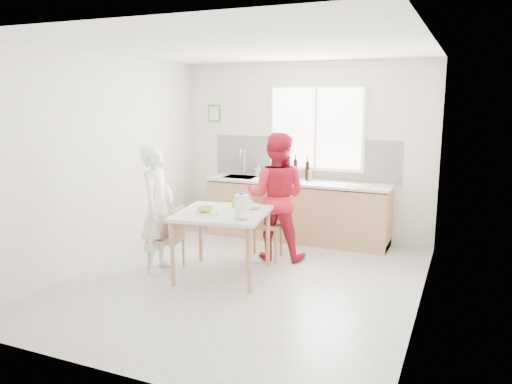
% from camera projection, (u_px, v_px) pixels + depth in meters
% --- Properties ---
extents(ground, '(4.50, 4.50, 0.00)m').
position_uv_depth(ground, '(243.00, 281.00, 5.97)').
color(ground, '#B7B7B2').
rests_on(ground, ground).
extents(room_shell, '(4.50, 4.50, 4.50)m').
position_uv_depth(room_shell, '(243.00, 144.00, 5.66)').
color(room_shell, silver).
rests_on(room_shell, ground).
extents(window, '(1.50, 0.06, 1.30)m').
position_uv_depth(window, '(316.00, 128.00, 7.58)').
color(window, white).
rests_on(window, room_shell).
extents(backsplash, '(3.00, 0.02, 0.65)m').
position_uv_depth(backsplash, '(303.00, 158.00, 7.76)').
color(backsplash, white).
rests_on(backsplash, room_shell).
extents(picture_frame, '(0.22, 0.03, 0.28)m').
position_uv_depth(picture_frame, '(214.00, 113.00, 8.23)').
color(picture_frame, '#479B46').
rests_on(picture_frame, room_shell).
extents(kitchen_counter, '(2.84, 0.64, 1.37)m').
position_uv_depth(kitchen_counter, '(296.00, 213.00, 7.65)').
color(kitchen_counter, tan).
rests_on(kitchen_counter, ground).
extents(dining_table, '(1.20, 1.20, 0.81)m').
position_uv_depth(dining_table, '(222.00, 219.00, 6.02)').
color(dining_table, silver).
rests_on(dining_table, ground).
extents(chair_left, '(0.43, 0.43, 0.82)m').
position_uv_depth(chair_left, '(170.00, 236.00, 6.24)').
color(chair_left, tan).
rests_on(chair_left, ground).
extents(chair_far, '(0.52, 0.52, 0.97)m').
position_uv_depth(chair_far, '(266.00, 219.00, 6.76)').
color(chair_far, tan).
rests_on(chair_far, ground).
extents(person_white, '(0.47, 0.64, 1.60)m').
position_uv_depth(person_white, '(158.00, 208.00, 6.21)').
color(person_white, white).
rests_on(person_white, ground).
extents(person_red, '(0.92, 0.77, 1.71)m').
position_uv_depth(person_red, '(276.00, 197.00, 6.68)').
color(person_red, red).
rests_on(person_red, ground).
extents(bowl_green, '(0.23, 0.23, 0.06)m').
position_uv_depth(bowl_green, '(205.00, 209.00, 6.00)').
color(bowl_green, '#ABD731').
rests_on(bowl_green, dining_table).
extents(bowl_white, '(0.24, 0.24, 0.05)m').
position_uv_depth(bowl_white, '(252.00, 207.00, 6.17)').
color(bowl_white, silver).
rests_on(bowl_white, dining_table).
extents(milk_jug, '(0.22, 0.16, 0.28)m').
position_uv_depth(milk_jug, '(242.00, 206.00, 5.63)').
color(milk_jug, white).
rests_on(milk_jug, dining_table).
extents(green_box, '(0.11, 0.11, 0.09)m').
position_uv_depth(green_box, '(237.00, 204.00, 6.24)').
color(green_box, '#78C52D').
rests_on(green_box, dining_table).
extents(spoon, '(0.15, 0.09, 0.01)m').
position_uv_depth(spoon, '(210.00, 215.00, 5.81)').
color(spoon, '#A5A5AA').
rests_on(spoon, dining_table).
extents(cutting_board, '(0.38, 0.29, 0.01)m').
position_uv_depth(cutting_board, '(360.00, 186.00, 7.07)').
color(cutting_board, '#96BE2C').
rests_on(cutting_board, kitchen_counter).
extents(wine_bottle_a, '(0.07, 0.07, 0.32)m').
position_uv_depth(wine_bottle_a, '(295.00, 169.00, 7.61)').
color(wine_bottle_a, black).
rests_on(wine_bottle_a, kitchen_counter).
extents(wine_bottle_b, '(0.07, 0.07, 0.30)m').
position_uv_depth(wine_bottle_b, '(307.00, 170.00, 7.56)').
color(wine_bottle_b, black).
rests_on(wine_bottle_b, kitchen_counter).
extents(jar_amber, '(0.06, 0.06, 0.16)m').
position_uv_depth(jar_amber, '(310.00, 176.00, 7.49)').
color(jar_amber, brown).
rests_on(jar_amber, kitchen_counter).
extents(soap_bottle, '(0.10, 0.10, 0.19)m').
position_uv_depth(soap_bottle, '(258.00, 170.00, 7.98)').
color(soap_bottle, '#999999').
rests_on(soap_bottle, kitchen_counter).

